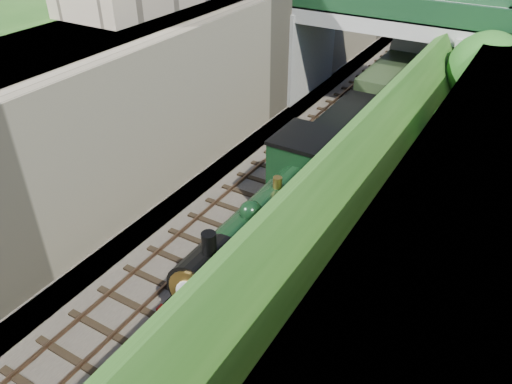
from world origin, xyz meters
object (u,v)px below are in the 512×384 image
object	(u,v)px
road_bridge	(407,46)
tree	(489,73)
locomotive	(274,222)
tender	(350,146)

from	to	relation	value
road_bridge	tree	bearing A→B (deg)	-40.18
locomotive	tree	bearing A→B (deg)	68.38
road_bridge	locomotive	world-z (taller)	road_bridge
road_bridge	tender	world-z (taller)	road_bridge
tree	locomotive	distance (m)	13.09
road_bridge	tender	distance (m)	9.07
road_bridge	tender	bearing A→B (deg)	-88.32
locomotive	tender	distance (m)	7.37
tree	tender	size ratio (longest dim) A/B	1.10
tender	tree	bearing A→B (deg)	43.86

